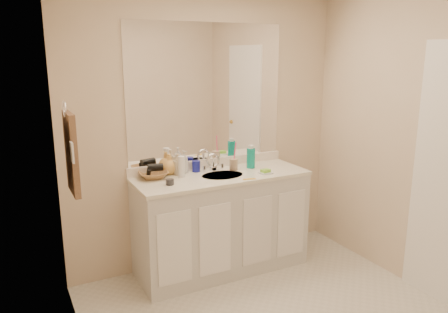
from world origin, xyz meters
TOP-DOWN VIEW (x-y plane):
  - wall_back at (0.00, 1.30)m, footprint 2.60×0.02m
  - wall_left at (-1.30, 0.00)m, footprint 0.02×2.60m
  - wall_right at (1.30, 0.00)m, footprint 0.02×2.60m
  - vanity_cabinet at (0.00, 1.02)m, footprint 1.50×0.55m
  - countertop at (0.00, 1.02)m, footprint 1.52×0.57m
  - backsplash at (0.00, 1.29)m, footprint 1.52×0.03m
  - sink_basin at (0.00, 1.00)m, footprint 0.37×0.37m
  - faucet at (0.00, 1.18)m, footprint 0.02×0.02m
  - mirror at (0.00, 1.29)m, footprint 1.48×0.01m
  - blue_mug at (-0.15, 1.21)m, footprint 0.09×0.09m
  - tan_cup at (0.17, 1.11)m, footprint 0.09×0.09m
  - toothbrush at (0.18, 1.11)m, footprint 0.02×0.04m
  - mouthwash_bottle at (0.34, 1.10)m, footprint 0.09×0.09m
  - soap_dish at (0.36, 0.87)m, footprint 0.11×0.09m
  - green_soap at (0.36, 0.87)m, footprint 0.08×0.06m
  - orange_comb at (0.14, 0.79)m, footprint 0.11×0.05m
  - dark_jar at (-0.50, 0.94)m, footprint 0.09×0.09m
  - extra_white_bottle at (-0.34, 1.11)m, footprint 0.07×0.07m
  - soap_bottle_white at (-0.27, 1.22)m, footprint 0.10×0.10m
  - soap_bottle_cream at (-0.33, 1.20)m, footprint 0.09×0.09m
  - soap_bottle_yellow at (-0.39, 1.24)m, footprint 0.16×0.16m
  - wicker_basket at (-0.56, 1.19)m, footprint 0.26×0.26m
  - hair_dryer at (-0.54, 1.19)m, footprint 0.14×0.09m
  - towel_ring at (-1.27, 0.77)m, footprint 0.01×0.11m
  - hand_towel at (-1.25, 0.77)m, footprint 0.04×0.32m
  - switch_plate at (-1.27, 0.57)m, footprint 0.01×0.08m

SIDE VIEW (x-z plane):
  - vanity_cabinet at x=0.00m, z-range 0.00..0.85m
  - countertop at x=0.00m, z-range 0.85..0.88m
  - sink_basin at x=0.00m, z-range 0.86..0.88m
  - orange_comb at x=0.14m, z-range 0.88..0.88m
  - soap_dish at x=0.36m, z-range 0.88..0.89m
  - dark_jar at x=-0.50m, z-range 0.88..0.93m
  - green_soap at x=0.36m, z-range 0.89..0.92m
  - wicker_basket at x=-0.56m, z-range 0.88..0.94m
  - backsplash at x=0.00m, z-range 0.88..0.96m
  - blue_mug at x=-0.15m, z-range 0.88..0.98m
  - tan_cup at x=0.17m, z-range 0.88..0.98m
  - faucet at x=0.00m, z-range 0.88..0.99m
  - soap_bottle_yellow at x=-0.39m, z-range 0.88..1.06m
  - hair_dryer at x=-0.54m, z-range 0.94..1.00m
  - mouthwash_bottle at x=0.34m, z-range 0.88..1.06m
  - extra_white_bottle at x=-0.34m, z-range 0.88..1.06m
  - soap_bottle_cream at x=-0.33m, z-range 0.88..1.06m
  - soap_bottle_white at x=-0.27m, z-range 0.88..1.08m
  - toothbrush at x=0.18m, z-range 0.93..1.13m
  - wall_back at x=0.00m, z-range 0.00..2.40m
  - wall_left at x=-1.30m, z-range 0.00..2.40m
  - wall_right at x=1.30m, z-range 0.00..2.40m
  - hand_towel at x=-1.25m, z-range 0.98..1.52m
  - switch_plate at x=-1.27m, z-range 1.24..1.36m
  - towel_ring at x=-1.27m, z-range 1.49..1.61m
  - mirror at x=0.00m, z-range 0.96..2.16m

